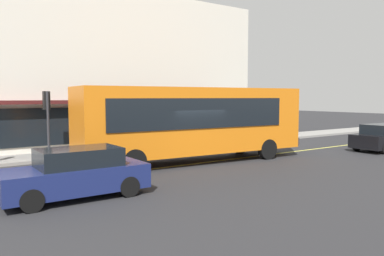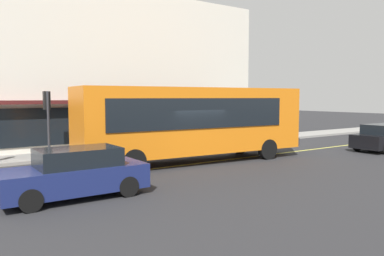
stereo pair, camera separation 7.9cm
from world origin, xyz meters
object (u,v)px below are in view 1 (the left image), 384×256
object	(u,v)px
traffic_light	(47,108)
car_black	(384,138)
bus	(195,120)
car_navy	(76,174)

from	to	relation	value
traffic_light	car_black	bearing A→B (deg)	-24.74
bus	traffic_light	distance (m)	7.25
car_black	bus	bearing A→B (deg)	164.62
bus	car_navy	size ratio (longest dim) A/B	2.62
traffic_light	car_navy	world-z (taller)	traffic_light
car_black	car_navy	xyz separation A→B (m)	(-17.91, -0.09, 0.00)
car_navy	traffic_light	bearing A→B (deg)	81.23
car_navy	car_black	bearing A→B (deg)	0.29
traffic_light	car_navy	size ratio (longest dim) A/B	0.74
bus	car_black	bearing A→B (deg)	-15.38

